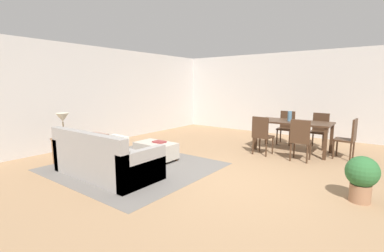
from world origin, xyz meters
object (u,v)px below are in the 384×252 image
at_px(table_lamp, 63,119).
at_px(dining_table, 293,125).
at_px(couch, 105,160).
at_px(dining_chair_far_right, 319,128).
at_px(ottoman_table, 156,150).
at_px(dining_chair_near_right, 300,138).
at_px(dining_chair_far_left, 286,125).
at_px(potted_plant, 362,176).
at_px(dining_chair_near_left, 262,133).
at_px(dining_chair_head_east, 349,137).
at_px(vase_centerpiece, 290,116).
at_px(book_on_ottoman, 159,142).
at_px(side_table, 64,143).

relative_size(table_lamp, dining_table, 0.30).
height_order(couch, dining_chair_far_right, dining_chair_far_right).
distance_m(ottoman_table, dining_chair_near_right, 3.16).
height_order(dining_chair_near_right, dining_chair_far_left, same).
height_order(table_lamp, potted_plant, table_lamp).
distance_m(table_lamp, dining_chair_near_right, 5.05).
bearing_deg(ottoman_table, dining_chair_near_left, 47.53).
distance_m(dining_chair_far_right, potted_plant, 3.42).
bearing_deg(ottoman_table, dining_chair_near_right, 35.21).
height_order(dining_table, dining_chair_head_east, dining_chair_head_east).
distance_m(vase_centerpiece, book_on_ottoman, 3.30).
distance_m(ottoman_table, dining_chair_far_right, 4.32).
bearing_deg(potted_plant, couch, -158.74).
bearing_deg(dining_chair_near_left, potted_plant, -36.82).
height_order(dining_chair_near_right, vase_centerpiece, vase_centerpiece).
bearing_deg(potted_plant, dining_chair_far_left, 122.95).
distance_m(dining_chair_near_right, book_on_ottoman, 3.07).
relative_size(dining_chair_near_right, potted_plant, 1.38).
bearing_deg(book_on_ottoman, ottoman_table, -138.47).
distance_m(couch, table_lamp, 1.49).
height_order(dining_chair_near_left, dining_chair_head_east, same).
distance_m(dining_table, dining_chair_far_right, 0.91).
xyz_separation_m(dining_chair_far_right, vase_centerpiece, (-0.54, -0.81, 0.36)).
height_order(side_table, dining_chair_far_left, dining_chair_far_left).
height_order(dining_chair_near_left, vase_centerpiece, vase_centerpiece).
bearing_deg(ottoman_table, potted_plant, 3.40).
relative_size(side_table, book_on_ottoman, 2.12).
bearing_deg(dining_chair_near_left, dining_chair_head_east, 24.98).
distance_m(side_table, dining_chair_near_left, 4.40).
bearing_deg(dining_chair_head_east, potted_plant, -79.46).
height_order(dining_chair_near_right, potted_plant, dining_chair_near_right).
distance_m(dining_table, dining_chair_far_left, 0.89).
height_order(dining_chair_far_right, vase_centerpiece, vase_centerpiece).
height_order(side_table, dining_chair_near_left, dining_chair_near_left).
height_order(dining_chair_near_left, dining_chair_near_right, same).
xyz_separation_m(table_lamp, vase_centerpiece, (3.44, 3.94, -0.08)).
bearing_deg(dining_chair_near_left, book_on_ottoman, -132.28).
distance_m(side_table, dining_chair_far_right, 6.20).
height_order(dining_chair_far_left, dining_chair_head_east, same).
bearing_deg(dining_chair_far_right, dining_chair_head_east, -45.99).
xyz_separation_m(couch, book_on_ottoman, (0.10, 1.33, 0.12)).
xyz_separation_m(side_table, dining_chair_far_left, (3.12, 4.76, 0.08)).
bearing_deg(vase_centerpiece, dining_chair_head_east, 0.49).
bearing_deg(dining_chair_near_left, dining_chair_near_right, -1.58).
height_order(vase_centerpiece, book_on_ottoman, vase_centerpiece).
xyz_separation_m(table_lamp, dining_table, (3.53, 3.98, -0.29)).
distance_m(dining_chair_near_right, dining_chair_far_right, 1.61).
bearing_deg(potted_plant, dining_chair_far_right, 110.80).
bearing_deg(couch, ottoman_table, 88.02).
relative_size(couch, dining_chair_head_east, 2.23).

